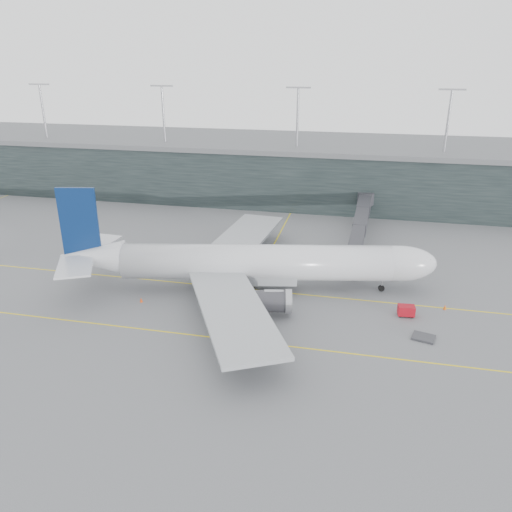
# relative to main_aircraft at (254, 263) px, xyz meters

# --- Properties ---
(ground) EXTENTS (320.00, 320.00, 0.00)m
(ground) POSITION_rel_main_aircraft_xyz_m (-5.63, 3.98, -4.84)
(ground) COLOR #515256
(ground) RESTS_ON ground
(taxiline_a) EXTENTS (160.00, 0.25, 0.02)m
(taxiline_a) POSITION_rel_main_aircraft_xyz_m (-5.63, -0.02, -4.83)
(taxiline_a) COLOR yellow
(taxiline_a) RESTS_ON ground
(taxiline_b) EXTENTS (160.00, 0.25, 0.02)m
(taxiline_b) POSITION_rel_main_aircraft_xyz_m (-5.63, -16.02, -4.83)
(taxiline_b) COLOR yellow
(taxiline_b) RESTS_ON ground
(taxiline_lead_main) EXTENTS (0.25, 60.00, 0.02)m
(taxiline_lead_main) POSITION_rel_main_aircraft_xyz_m (-0.63, 23.98, -4.83)
(taxiline_lead_main) COLOR yellow
(taxiline_lead_main) RESTS_ON ground
(terminal) EXTENTS (240.00, 36.00, 29.00)m
(terminal) POSITION_rel_main_aircraft_xyz_m (-5.63, 61.98, 2.78)
(terminal) COLOR black
(terminal) RESTS_ON ground
(main_aircraft) EXTENTS (61.19, 56.72, 17.24)m
(main_aircraft) POSITION_rel_main_aircraft_xyz_m (0.00, 0.00, 0.00)
(main_aircraft) COLOR silver
(main_aircraft) RESTS_ON ground
(jet_bridge) EXTENTS (4.87, 42.39, 6.28)m
(jet_bridge) POSITION_rel_main_aircraft_xyz_m (16.40, 28.21, -0.13)
(jet_bridge) COLOR #2C2C31
(jet_bridge) RESTS_ON ground
(gse_cart) EXTENTS (2.57, 1.76, 1.67)m
(gse_cart) POSITION_rel_main_aircraft_xyz_m (24.24, -3.88, -3.91)
(gse_cart) COLOR #9F0B16
(gse_cart) RESTS_ON ground
(baggage_dolly) EXTENTS (3.50, 3.07, 0.30)m
(baggage_dolly) POSITION_rel_main_aircraft_xyz_m (26.28, -10.03, -4.66)
(baggage_dolly) COLOR #313236
(baggage_dolly) RESTS_ON ground
(uld_a) EXTENTS (2.45, 2.09, 2.00)m
(uld_a) POSITION_rel_main_aircraft_xyz_m (-9.88, 14.67, -3.79)
(uld_a) COLOR #35353A
(uld_a) RESTS_ON ground
(uld_b) EXTENTS (2.30, 2.12, 1.69)m
(uld_b) POSITION_rel_main_aircraft_xyz_m (-7.16, 16.44, -3.95)
(uld_b) COLOR #35353A
(uld_b) RESTS_ON ground
(uld_c) EXTENTS (2.27, 1.97, 1.80)m
(uld_c) POSITION_rel_main_aircraft_xyz_m (-4.71, 14.91, -3.89)
(uld_c) COLOR #35353A
(uld_c) RESTS_ON ground
(cone_nose) EXTENTS (0.50, 0.50, 0.80)m
(cone_nose) POSITION_rel_main_aircraft_xyz_m (30.23, -0.45, -4.44)
(cone_nose) COLOR #E0560C
(cone_nose) RESTS_ON ground
(cone_wing_stbd) EXTENTS (0.41, 0.41, 0.65)m
(cone_wing_stbd) POSITION_rel_main_aircraft_xyz_m (2.81, -14.91, -4.51)
(cone_wing_stbd) COLOR #EE4D0D
(cone_wing_stbd) RESTS_ON ground
(cone_wing_port) EXTENTS (0.40, 0.40, 0.64)m
(cone_wing_port) POSITION_rel_main_aircraft_xyz_m (2.30, 15.38, -4.52)
(cone_wing_port) COLOR red
(cone_wing_port) RESTS_ON ground
(cone_tail) EXTENTS (0.48, 0.48, 0.76)m
(cone_tail) POSITION_rel_main_aircraft_xyz_m (-16.38, -8.20, -4.46)
(cone_tail) COLOR #D33E0B
(cone_tail) RESTS_ON ground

